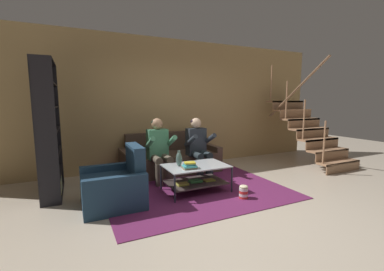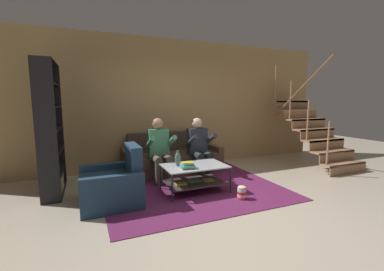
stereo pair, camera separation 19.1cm
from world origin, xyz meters
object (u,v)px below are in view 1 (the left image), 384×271
Objects in this scene: person_seated_left at (159,148)px; bookshelf at (47,143)px; coffee_table at (196,174)px; person_seated_right at (198,145)px; book_stack at (190,166)px; couch at (170,159)px; vase at (179,159)px; popcorn_tub at (244,192)px; armchair at (115,186)px.

bookshelf is (-1.84, 0.08, 0.22)m from person_seated_left.
coffee_table is at bearing -64.89° from person_seated_left.
book_stack is (-0.63, -0.93, -0.14)m from person_seated_right.
couch reaches higher than vase.
bookshelf is at bearing 153.73° from book_stack.
bookshelf is (-2.04, 1.01, 0.37)m from book_stack.
couch reaches higher than coffee_table.
popcorn_tub is (2.74, -1.49, -0.75)m from bookshelf.
bookshelf reaches higher than couch.
bookshelf is at bearing 151.46° from popcorn_tub.
coffee_table is 0.39m from vase.
person_seated_left is 0.56× the size of bookshelf.
vase is 1.09m from armchair.
vase is (-0.31, -1.26, 0.30)m from couch.
vase is 0.12× the size of bookshelf.
book_stack is at bearing 145.46° from popcorn_tub.
person_seated_left is 4.99× the size of book_stack.
armchair is 1.95m from popcorn_tub.
couch is at bearing 52.40° from person_seated_left.
popcorn_tub is at bearing -18.31° from armchair.
armchair is (-0.94, -0.81, -0.36)m from person_seated_left.
coffee_table is 2.45m from bookshelf.
person_seated_right is at bearing 24.46° from armchair.
popcorn_tub is at bearing -34.54° from book_stack.
book_stack is (0.09, -0.21, -0.08)m from vase.
person_seated_left reaches higher than popcorn_tub.
book_stack is at bearing -26.27° from bookshelf.
person_seated_right reaches higher than armchair.
armchair is at bearing -139.50° from person_seated_left.
person_seated_right is 5.37× the size of popcorn_tub.
coffee_table is at bearing -15.43° from vase.
person_seated_right is (0.82, -0.00, -0.01)m from person_seated_left.
armchair is at bearing 173.76° from book_stack.
armchair is at bearing -44.47° from bookshelf.
person_seated_right is 0.55× the size of bookshelf.
popcorn_tub is (0.90, -1.42, -0.54)m from person_seated_left.
person_seated_left is at bearing 101.91° from book_stack.
couch is 0.77m from person_seated_right.
person_seated_left is 1.37× the size of armchair.
person_seated_right is 1.02m from vase.
bookshelf is (-1.94, 0.80, 0.29)m from vase.
person_seated_left reaches higher than vase.
vase is 0.30× the size of armchair.
person_seated_right reaches higher than popcorn_tub.
person_seated_left is 0.73m from vase.
person_seated_left reaches higher than armchair.
couch is 7.84× the size of vase.
coffee_table is at bearing 37.33° from book_stack.
bookshelf is (-2.25, -0.46, 0.59)m from couch.
armchair is 3.98× the size of popcorn_tub.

